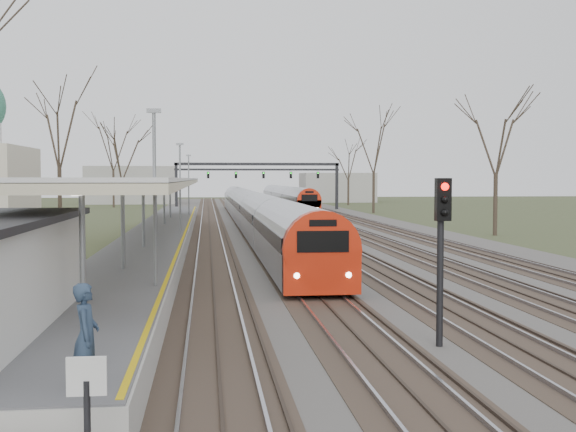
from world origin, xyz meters
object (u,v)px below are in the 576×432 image
at_px(passenger, 86,336).
at_px(signal_post, 441,237).
at_px(train_far, 286,198).
at_px(train_near, 251,209).

relative_size(passenger, signal_post, 0.38).
distance_m(train_far, signal_post, 80.99).
relative_size(train_far, passenger, 29.00).
xyz_separation_m(train_near, passenger, (-5.51, -49.58, 0.30)).
bearing_deg(signal_post, train_far, 86.28).
xyz_separation_m(train_near, train_far, (7.00, 36.83, 0.00)).
xyz_separation_m(train_far, signal_post, (-5.25, -80.81, 1.25)).
bearing_deg(train_far, signal_post, -93.72).
height_order(train_far, signal_post, signal_post).
relative_size(train_near, train_far, 1.66).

